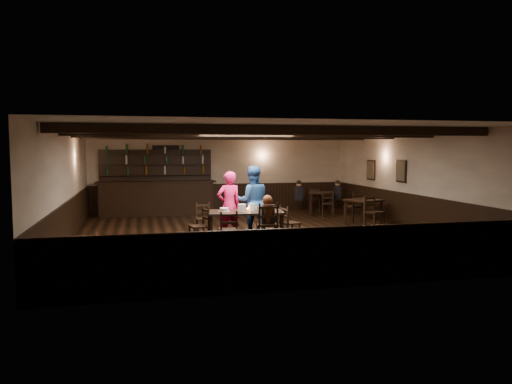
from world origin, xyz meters
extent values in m
plane|color=black|center=(0.00, 0.00, 0.00)|extent=(10.00, 10.00, 0.00)
cube|color=beige|center=(0.00, 5.00, 1.35)|extent=(9.00, 0.02, 2.70)
cube|color=beige|center=(0.00, -5.00, 1.35)|extent=(9.00, 0.02, 2.70)
cube|color=beige|center=(-4.50, 0.00, 1.35)|extent=(0.02, 10.00, 2.70)
cube|color=beige|center=(4.50, 0.00, 1.35)|extent=(0.02, 10.00, 2.70)
cube|color=silver|center=(0.00, 0.00, 2.70)|extent=(9.00, 10.00, 0.02)
cube|color=black|center=(0.00, 4.97, 0.50)|extent=(9.00, 0.04, 1.00)
cube|color=black|center=(0.00, -4.97, 0.50)|extent=(9.00, 0.04, 1.00)
cube|color=black|center=(-4.47, 0.00, 0.50)|extent=(0.04, 10.00, 1.00)
cube|color=black|center=(4.47, 0.00, 0.50)|extent=(0.04, 10.00, 1.00)
cube|color=black|center=(-1.90, 4.97, 1.85)|extent=(0.90, 0.03, 1.00)
cube|color=black|center=(-1.90, 4.95, 1.85)|extent=(0.80, 0.02, 0.90)
cube|color=black|center=(4.47, 0.50, 1.60)|extent=(0.03, 0.55, 0.65)
cube|color=#72664C|center=(4.45, 0.50, 1.60)|extent=(0.02, 0.45, 0.55)
cube|color=black|center=(4.47, 2.40, 1.55)|extent=(0.03, 0.55, 0.65)
cube|color=#72664C|center=(4.45, 2.40, 1.55)|extent=(0.02, 0.45, 0.55)
cube|color=black|center=(0.00, -3.00, 2.60)|extent=(8.90, 0.18, 0.18)
cube|color=black|center=(0.00, -1.00, 2.60)|extent=(8.90, 0.18, 0.18)
cube|color=black|center=(0.00, 1.00, 2.60)|extent=(8.90, 0.18, 0.18)
cube|color=black|center=(0.00, 3.00, 2.60)|extent=(8.90, 0.18, 0.18)
cube|color=black|center=(-1.22, -1.13, 0.35)|extent=(0.07, 0.07, 0.71)
cube|color=black|center=(-1.15, -0.36, 0.35)|extent=(0.07, 0.07, 0.71)
cube|color=black|center=(0.43, -1.27, 0.35)|extent=(0.07, 0.07, 0.71)
cube|color=black|center=(0.50, -0.51, 0.35)|extent=(0.07, 0.07, 0.71)
cube|color=black|center=(-0.36, -0.82, 0.73)|extent=(1.85, 1.04, 0.04)
cube|color=#A5A8AD|center=(-0.32, -0.39, 0.73)|extent=(1.77, 0.19, 0.05)
cube|color=#A5A8AD|center=(-0.40, -1.24, 0.73)|extent=(1.77, 0.19, 0.05)
cube|color=#A5A8AD|center=(0.51, -0.89, 0.73)|extent=(0.11, 0.89, 0.05)
cube|color=#A5A8AD|center=(-1.23, -0.74, 0.73)|extent=(0.11, 0.89, 0.05)
cube|color=black|center=(-0.72, -1.32, 0.21)|extent=(0.03, 0.03, 0.41)
cube|color=black|center=(-0.72, -1.65, 0.21)|extent=(0.03, 0.03, 0.41)
cube|color=black|center=(-1.07, -1.32, 0.21)|extent=(0.03, 0.03, 0.41)
cube|color=black|center=(-1.07, -1.65, 0.21)|extent=(0.03, 0.03, 0.41)
cube|color=black|center=(-0.90, -1.49, 0.43)|extent=(0.41, 0.39, 0.04)
cube|color=black|center=(-0.90, -1.65, 0.65)|extent=(0.41, 0.04, 0.43)
cube|color=black|center=(-0.90, -1.65, 0.61)|extent=(0.35, 0.03, 0.05)
cube|color=black|center=(-0.90, -1.65, 0.78)|extent=(0.35, 0.03, 0.05)
cube|color=black|center=(0.25, -1.28, 0.24)|extent=(0.04, 0.04, 0.49)
cube|color=black|center=(0.20, -1.67, 0.24)|extent=(0.04, 0.04, 0.49)
cube|color=black|center=(-0.16, -1.24, 0.24)|extent=(0.04, 0.04, 0.49)
cube|color=black|center=(-0.20, -1.62, 0.24)|extent=(0.04, 0.04, 0.49)
cube|color=black|center=(0.02, -1.45, 0.51)|extent=(0.53, 0.51, 0.05)
cube|color=black|center=(0.00, -1.65, 0.77)|extent=(0.48, 0.10, 0.51)
cube|color=black|center=(0.00, -1.65, 0.72)|extent=(0.41, 0.08, 0.06)
cube|color=black|center=(0.00, -1.65, 0.92)|extent=(0.41, 0.08, 0.06)
cube|color=black|center=(-1.68, -0.83, 0.21)|extent=(0.04, 0.04, 0.43)
cube|color=black|center=(-1.35, -0.75, 0.21)|extent=(0.04, 0.04, 0.43)
cube|color=black|center=(-1.60, -1.18, 0.21)|extent=(0.04, 0.04, 0.43)
cube|color=black|center=(-1.27, -1.10, 0.21)|extent=(0.04, 0.04, 0.43)
cube|color=black|center=(-1.48, -0.96, 0.45)|extent=(0.48, 0.50, 0.04)
cube|color=black|center=(-1.31, -0.93, 0.67)|extent=(0.13, 0.42, 0.45)
cube|color=black|center=(-1.31, -0.93, 0.63)|extent=(0.10, 0.36, 0.05)
cube|color=black|center=(-1.31, -0.93, 0.81)|extent=(0.10, 0.36, 0.05)
cube|color=black|center=(0.95, -1.00, 0.21)|extent=(0.04, 0.04, 0.42)
cube|color=black|center=(0.63, -1.08, 0.21)|extent=(0.04, 0.04, 0.42)
cube|color=black|center=(0.86, -0.66, 0.21)|extent=(0.04, 0.04, 0.42)
cube|color=black|center=(0.54, -0.74, 0.21)|extent=(0.04, 0.04, 0.42)
cube|color=black|center=(0.75, -0.87, 0.43)|extent=(0.47, 0.49, 0.04)
cube|color=black|center=(0.59, -0.91, 0.65)|extent=(0.13, 0.40, 0.43)
cube|color=black|center=(0.59, -0.91, 0.61)|extent=(0.11, 0.34, 0.05)
cube|color=black|center=(0.59, -0.91, 0.78)|extent=(0.11, 0.34, 0.05)
cube|color=black|center=(-1.34, 0.38, 0.20)|extent=(0.03, 0.03, 0.39)
cube|color=black|center=(-1.34, 0.69, 0.20)|extent=(0.03, 0.03, 0.39)
cube|color=black|center=(-1.01, 0.38, 0.20)|extent=(0.03, 0.03, 0.39)
cube|color=black|center=(-1.01, 0.69, 0.20)|extent=(0.03, 0.03, 0.39)
cube|color=black|center=(-1.18, 0.53, 0.41)|extent=(0.39, 0.37, 0.04)
cube|color=black|center=(-1.18, 0.69, 0.62)|extent=(0.39, 0.03, 0.41)
cube|color=black|center=(-1.18, 0.69, 0.58)|extent=(0.33, 0.02, 0.05)
cube|color=black|center=(-1.18, 0.69, 0.74)|extent=(0.33, 0.02, 0.05)
imported|color=#FF1687|center=(-0.64, -0.20, 0.84)|extent=(0.67, 0.50, 1.67)
imported|color=navy|center=(-0.01, -0.09, 0.90)|extent=(0.94, 0.77, 1.80)
cube|color=black|center=(0.02, -1.34, 0.51)|extent=(0.29, 0.29, 0.12)
cube|color=black|center=(0.02, -1.45, 0.72)|extent=(0.31, 0.18, 0.44)
cylinder|color=black|center=(0.02, -1.45, 0.92)|extent=(0.09, 0.31, 0.31)
sphere|color=#D8A384|center=(0.02, -1.45, 1.06)|extent=(0.19, 0.19, 0.19)
sphere|color=#3E1E0E|center=(0.02, -1.48, 1.07)|extent=(0.24, 0.24, 0.24)
cone|color=#3E1E0E|center=(0.02, -1.57, 0.70)|extent=(0.18, 0.18, 0.54)
cylinder|color=white|center=(-0.85, -0.73, 0.76)|extent=(0.26, 0.26, 0.01)
cylinder|color=white|center=(-0.85, -0.73, 0.80)|extent=(0.21, 0.21, 0.07)
cylinder|color=silver|center=(-0.85, -0.73, 0.78)|extent=(0.22, 0.22, 0.03)
cylinder|color=white|center=(-0.45, -0.89, 0.84)|extent=(0.19, 0.19, 0.18)
cylinder|color=white|center=(-0.17, -0.74, 0.84)|extent=(0.15, 0.15, 0.17)
cylinder|color=#A5A8AD|center=(-0.28, -0.72, 0.77)|extent=(0.05, 0.05, 0.03)
sphere|color=orange|center=(-0.28, -0.72, 0.80)|extent=(0.03, 0.03, 0.03)
cylinder|color=silver|center=(0.02, -0.95, 0.80)|extent=(0.04, 0.04, 0.09)
cylinder|color=#A5A8AD|center=(0.03, -0.96, 0.80)|extent=(0.04, 0.04, 0.09)
cylinder|color=silver|center=(-0.07, -0.71, 0.80)|extent=(0.06, 0.06, 0.10)
cube|color=maroon|center=(0.09, -0.99, 0.75)|extent=(0.30, 0.24, 0.00)
cube|color=#0D0D41|center=(0.18, -0.69, 0.75)|extent=(0.32, 0.31, 0.00)
cube|color=black|center=(-2.23, 4.65, 0.55)|extent=(3.74, 0.60, 1.10)
cube|color=black|center=(-2.23, 4.65, 1.12)|extent=(3.94, 0.70, 0.05)
cube|color=black|center=(-2.23, 4.92, 1.10)|extent=(3.74, 0.10, 2.20)
cube|color=black|center=(-2.23, 4.82, 1.35)|extent=(3.64, 0.22, 0.03)
cube|color=black|center=(-2.23, 4.82, 1.70)|extent=(3.64, 0.22, 0.03)
cube|color=black|center=(-2.23, 4.82, 2.05)|extent=(3.64, 0.22, 0.03)
cube|color=black|center=(3.59, 1.07, 0.73)|extent=(1.14, 1.14, 0.04)
cube|color=black|center=(3.39, 0.60, 0.35)|extent=(0.05, 0.05, 0.71)
cube|color=black|center=(3.12, 1.26, 0.35)|extent=(0.05, 0.05, 0.71)
cube|color=black|center=(4.06, 0.87, 0.35)|extent=(0.05, 0.05, 0.71)
cube|color=black|center=(3.79, 1.54, 0.35)|extent=(0.05, 0.05, 0.71)
cube|color=black|center=(3.26, 3.70, 0.73)|extent=(1.04, 1.04, 0.04)
cube|color=black|center=(2.83, 3.50, 0.35)|extent=(0.05, 0.05, 0.71)
cube|color=black|center=(3.06, 4.12, 0.35)|extent=(0.05, 0.05, 0.71)
cube|color=black|center=(3.46, 3.27, 0.35)|extent=(0.05, 0.05, 0.71)
cube|color=black|center=(3.69, 3.89, 0.35)|extent=(0.05, 0.05, 0.71)
cube|color=black|center=(2.52, 3.86, 0.71)|extent=(0.22, 0.34, 0.48)
sphere|color=#D8A384|center=(2.52, 3.86, 1.03)|extent=(0.19, 0.19, 0.19)
sphere|color=black|center=(2.52, 3.86, 1.06)|extent=(0.19, 0.19, 0.19)
cube|color=black|center=(3.95, 3.91, 0.70)|extent=(0.27, 0.36, 0.47)
sphere|color=#D8A384|center=(3.95, 3.91, 1.02)|extent=(0.18, 0.18, 0.18)
sphere|color=black|center=(3.95, 3.91, 1.05)|extent=(0.19, 0.19, 0.19)
camera|label=1|loc=(-2.80, -12.35, 2.24)|focal=35.00mm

